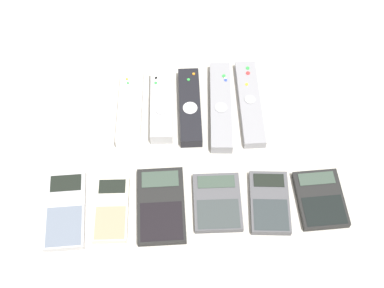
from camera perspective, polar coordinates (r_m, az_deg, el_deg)
ground_plane at (r=1.07m, az=0.08°, el=-1.84°), size 3.00×3.00×0.00m
remote_0 at (r=1.13m, az=-6.59°, el=4.03°), size 0.06×0.19×0.03m
remote_1 at (r=1.13m, az=-3.29°, el=4.04°), size 0.05×0.17×0.03m
remote_2 at (r=1.13m, az=-0.09°, el=4.02°), size 0.05×0.19×0.03m
remote_3 at (r=1.13m, az=3.08°, el=4.04°), size 0.06×0.22×0.03m
remote_4 at (r=1.14m, az=6.17°, el=4.36°), size 0.04×0.21×0.02m
calculator_0 at (r=1.04m, az=-13.35°, el=-6.86°), size 0.08×0.16×0.02m
calculator_1 at (r=1.02m, az=-8.60°, el=-6.89°), size 0.07×0.13×0.02m
calculator_2 at (r=1.01m, az=-3.32°, el=-6.56°), size 0.09×0.15×0.02m
calculator_3 at (r=1.02m, az=2.72°, el=-6.23°), size 0.09×0.12×0.02m
calculator_4 at (r=1.03m, az=8.27°, el=-6.18°), size 0.08×0.13×0.02m
calculator_5 at (r=1.05m, az=13.52°, el=-5.74°), size 0.09×0.12×0.02m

